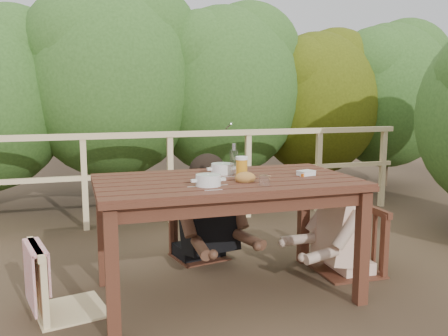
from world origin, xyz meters
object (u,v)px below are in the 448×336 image
object	(u,v)px
bread_roll	(245,178)
tumbler	(264,182)
table	(226,238)
soup_far	(222,170)
diner_right	(352,192)
beer_glass	(242,168)
woman	(198,177)
chair_left	(67,245)
chair_far	(199,210)
bottle	(234,161)
soup_near	(208,181)
butter_tub	(306,174)
chair_right	(348,211)

from	to	relation	value
bread_roll	tumbler	bearing A→B (deg)	-65.95
table	soup_far	size ratio (longest dim) A/B	6.34
diner_right	beer_glass	bearing A→B (deg)	98.01
table	woman	size ratio (longest dim) A/B	1.26
chair_left	beer_glass	bearing A→B (deg)	-103.79
woman	beer_glass	world-z (taller)	woman
chair_far	woman	world-z (taller)	woman
soup_far	chair_left	bearing A→B (deg)	-171.80
soup_far	bottle	size ratio (longest dim) A/B	1.13
table	soup_near	xyz separation A→B (m)	(-0.19, -0.22, 0.45)
woman	beer_glass	distance (m)	0.85
chair_far	diner_right	bearing A→B (deg)	-44.43
chair_left	chair_far	size ratio (longest dim) A/B	1.06
chair_left	woman	bearing A→B (deg)	-66.06
chair_left	diner_right	xyz separation A→B (m)	(2.14, 0.09, 0.20)
chair_far	beer_glass	distance (m)	0.93
bread_roll	bottle	size ratio (longest dim) A/B	0.57
chair_far	beer_glass	xyz separation A→B (m)	(0.10, -0.80, 0.47)
soup_near	tumbler	xyz separation A→B (m)	(0.34, -0.10, -0.00)
bottle	chair_far	bearing A→B (deg)	96.47
soup_near	butter_tub	world-z (taller)	soup_near
diner_right	soup_far	bearing A→B (deg)	87.44
tumbler	soup_far	bearing A→B (deg)	103.29
chair_far	table	bearing A→B (deg)	-102.82
table	beer_glass	bearing A→B (deg)	4.28
butter_tub	diner_right	bearing A→B (deg)	1.73
chair_left	diner_right	size ratio (longest dim) A/B	0.69
woman	tumbler	size ratio (longest dim) A/B	16.72
chair_far	soup_near	world-z (taller)	soup_near
chair_left	bread_roll	distance (m)	1.23
table	chair_left	distance (m)	1.06
soup_far	bread_roll	world-z (taller)	soup_far
tumbler	beer_glass	bearing A→B (deg)	96.72
bottle	butter_tub	distance (m)	0.53
chair_left	chair_right	size ratio (longest dim) A/B	0.91
bread_roll	chair_right	bearing A→B (deg)	16.35
chair_right	bottle	world-z (taller)	bottle
diner_right	chair_right	bearing A→B (deg)	91.02
diner_right	tumbler	xyz separation A→B (m)	(-0.93, -0.45, 0.21)
diner_right	beer_glass	distance (m)	1.00
diner_right	butter_tub	size ratio (longest dim) A/B	10.89
chair_left	tumbler	world-z (taller)	same
soup_far	butter_tub	xyz separation A→B (m)	(0.55, -0.24, -0.02)
table	tumbler	xyz separation A→B (m)	(0.15, -0.32, 0.45)
woman	tumbler	world-z (taller)	woman
chair_left	tumbler	distance (m)	1.33
beer_glass	tumbler	bearing A→B (deg)	-83.28
table	bottle	bearing A→B (deg)	48.38
woman	butter_tub	xyz separation A→B (m)	(0.57, -0.87, 0.14)
soup_far	soup_near	bearing A→B (deg)	-118.28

